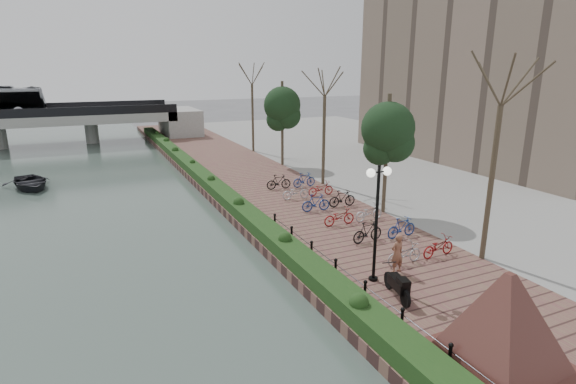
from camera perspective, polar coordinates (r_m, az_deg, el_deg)
ground at (r=15.11m, az=7.18°, el=-17.96°), size 220.00×220.00×0.00m
promenade at (r=31.19m, az=-3.35°, el=0.51°), size 8.00×75.00×0.50m
inland_pavement at (r=39.69m, az=18.74°, el=2.96°), size 24.00×75.00×0.50m
hedge at (r=32.39m, az=-10.60°, el=1.83°), size 1.10×56.00×0.60m
chain_fence at (r=16.80m, az=7.81°, el=-10.97°), size 0.10×14.10×0.70m
granite_monument at (r=13.52m, az=25.72°, el=-14.48°), size 5.25×5.25×2.74m
lamppost at (r=16.56m, az=11.31°, el=-0.75°), size 1.02×0.32×4.47m
motorcycle at (r=16.44m, az=13.68°, el=-11.24°), size 0.89×1.76×1.05m
pedestrian at (r=18.23m, az=13.68°, el=-7.58°), size 0.60×0.42×1.59m
bicycle_parking at (r=24.51m, az=6.95°, el=-2.02°), size 2.40×14.69×1.00m
street_trees at (r=28.00m, az=7.87°, el=5.86°), size 3.20×37.12×6.80m
boat at (r=36.71m, az=-29.95°, el=1.08°), size 4.16×5.04×0.91m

